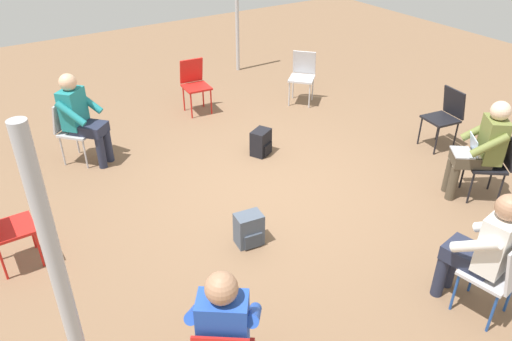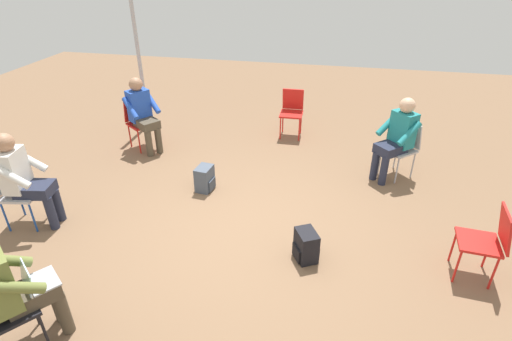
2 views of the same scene
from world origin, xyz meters
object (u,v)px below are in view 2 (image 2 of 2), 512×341
Objects in this scene: chair_east at (14,190)px; person_in_white at (23,176)px; person_in_blue at (142,111)px; backpack_by_empty_chair at (306,247)px; chair_west at (488,239)px; chair_southwest at (403,145)px; chair_south at (292,109)px; backpack_near_laptop_user at (205,180)px; person_in_teal at (397,135)px; chair_southeast at (139,120)px; person_with_laptop at (13,283)px.

person_in_white reaches higher than chair_east.
person_in_blue is 3.44× the size of backpack_by_empty_chair.
chair_west is 1.84m from backpack_by_empty_chair.
person_in_blue reaches higher than chair_southwest.
person_in_white reaches higher than chair_south.
chair_west is 5.22m from person_in_blue.
chair_south is 2.40m from backpack_near_laptop_user.
chair_southwest is 0.69× the size of person_in_teal.
chair_southeast is (4.30, -0.13, 0.00)m from chair_southwest.
chair_southeast is 4.19m from person_in_teal.
backpack_near_laptop_user is at bearing 65.23° from chair_south.
person_in_teal is 2.85m from backpack_near_laptop_user.
person_in_blue reaches higher than backpack_near_laptop_user.
chair_west is at bearing 125.71° from chair_south.
chair_southeast is 3.99m from person_with_laptop.
chair_east is 5.36m from chair_west.
person_in_teal is at bearing 122.85° from chair_southeast.
person_with_laptop is at bearing 117.37° from chair_west.
chair_southwest is at bearing 105.48° from chair_east.
person_in_blue is (-0.13, 0.10, 0.20)m from chair_southeast.
chair_southwest is at bearing 85.29° from person_with_laptop.
chair_southeast is 1.94m from backpack_near_laptop_user.
person_in_blue reaches higher than chair_west.
chair_southwest is 0.69× the size of person_with_laptop.
chair_south is at bearing 15.38° from chair_southwest.
person_with_laptop is at bearing 95.43° from person_in_teal.
chair_south is 0.69× the size of person_in_white.
backpack_by_empty_chair is (1.08, 2.08, -0.54)m from person_in_teal.
backpack_near_laptop_user is at bearing 66.83° from person_in_teal.
chair_southeast reaches higher than backpack_near_laptop_user.
chair_south is at bearing 130.50° from person_in_white.
person_with_laptop is at bearing 34.95° from backpack_by_empty_chair.
chair_southwest is 2.36× the size of backpack_near_laptop_user.
chair_east is (4.76, 2.27, 0.00)m from chair_southwest.
chair_east is 5.12m from person_in_teal.
chair_south and chair_west have the same top height.
chair_southwest and chair_east have the same top height.
chair_east reaches higher than backpack_near_laptop_user.
person_in_blue reaches higher than chair_south.
person_in_teal reaches higher than chair_west.
chair_southeast and chair_west have the same top height.
backpack_near_laptop_user is at bearing 113.61° from person_in_white.
backpack_by_empty_chair is (-2.96, 2.23, -0.54)m from person_in_blue.
person_with_laptop reaches higher than chair_south.
chair_west is at bearing 101.67° from chair_southeast.
chair_east is at bearing 31.99° from backpack_near_laptop_user.
backpack_near_laptop_user is 1.95m from backpack_by_empty_chair.
chair_south and chair_southeast have the same top height.
chair_west is 4.39m from person_with_laptop.
chair_south is 2.69m from chair_southeast.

